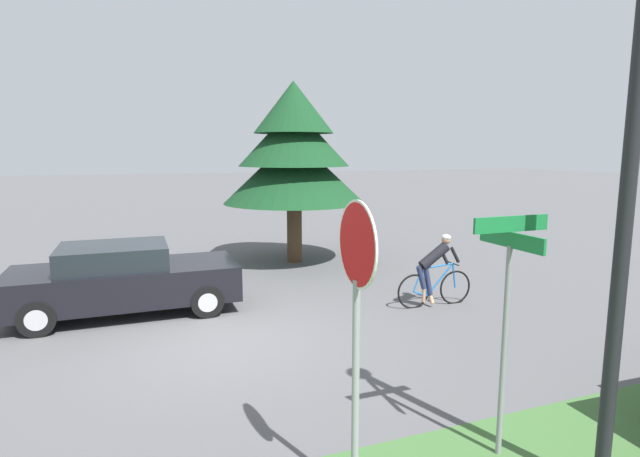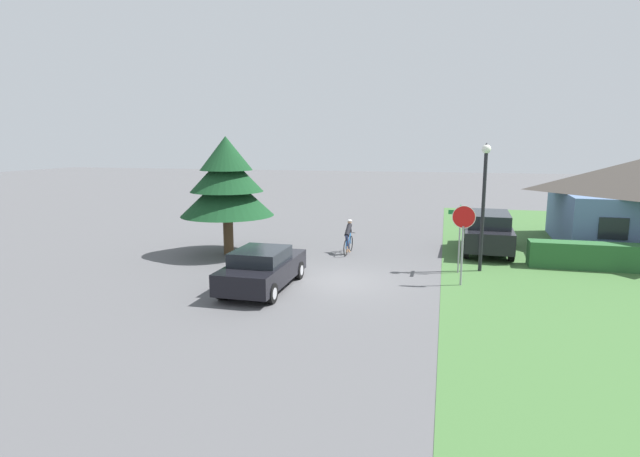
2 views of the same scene
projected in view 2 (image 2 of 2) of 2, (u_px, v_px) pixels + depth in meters
The scene contains 9 objects.
ground_plane at pixel (334, 281), 17.94m from camera, with size 140.00×140.00×0.00m, color #515154.
cottage_house at pixel (639, 202), 23.30m from camera, with size 7.72×8.52×4.37m.
sedan_left_lane at pixel (263, 269), 16.89m from camera, with size 1.91×4.33×1.40m.
cyclist at pixel (348, 238), 22.25m from camera, with size 0.44×1.74×1.53m.
parked_suv_right at pixel (488, 231), 22.59m from camera, with size 2.21×4.96×1.81m.
stop_sign at pixel (463, 228), 17.04m from camera, with size 0.79×0.07×2.80m.
street_lamp at pixel (484, 191), 18.79m from camera, with size 0.34×0.34×4.91m.
street_name_sign at pixel (460, 227), 18.73m from camera, with size 0.90×0.90×2.58m.
conifer_tall_near at pixel (227, 182), 21.72m from camera, with size 4.07×4.07×5.19m.
Camera 2 is at (3.73, -16.96, 4.90)m, focal length 28.00 mm.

